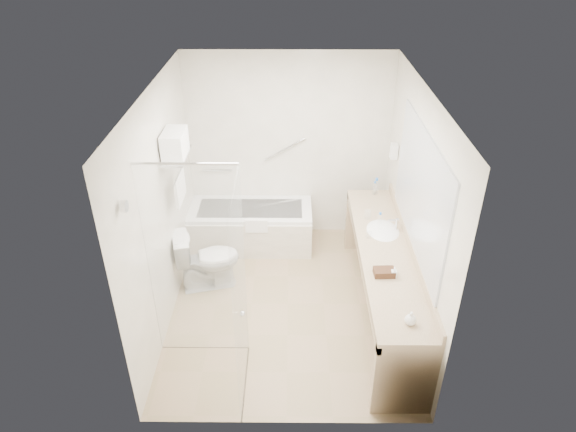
{
  "coord_description": "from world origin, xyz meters",
  "views": [
    {
      "loc": [
        0.04,
        -4.56,
        3.91
      ],
      "look_at": [
        0.0,
        0.3,
        1.0
      ],
      "focal_mm": 32.0,
      "sensor_mm": 36.0,
      "label": 1
    }
  ],
  "objects_px": {
    "bathtub": "(251,226)",
    "water_bottle_left": "(380,220)",
    "amenity_basket": "(384,272)",
    "toilet": "(207,260)",
    "vanity_counter": "(384,267)"
  },
  "relations": [
    {
      "from": "vanity_counter",
      "to": "toilet",
      "type": "height_order",
      "value": "vanity_counter"
    },
    {
      "from": "toilet",
      "to": "water_bottle_left",
      "type": "bearing_deg",
      "value": -104.73
    },
    {
      "from": "vanity_counter",
      "to": "toilet",
      "type": "relative_size",
      "value": 3.59
    },
    {
      "from": "bathtub",
      "to": "amenity_basket",
      "type": "distance_m",
      "value": 2.39
    },
    {
      "from": "vanity_counter",
      "to": "toilet",
      "type": "bearing_deg",
      "value": 165.85
    },
    {
      "from": "toilet",
      "to": "water_bottle_left",
      "type": "height_order",
      "value": "water_bottle_left"
    },
    {
      "from": "bathtub",
      "to": "amenity_basket",
      "type": "xyz_separation_m",
      "value": [
        1.44,
        -1.8,
        0.61
      ]
    },
    {
      "from": "toilet",
      "to": "bathtub",
      "type": "bearing_deg",
      "value": -41.4
    },
    {
      "from": "amenity_basket",
      "to": "water_bottle_left",
      "type": "height_order",
      "value": "water_bottle_left"
    },
    {
      "from": "water_bottle_left",
      "to": "vanity_counter",
      "type": "bearing_deg",
      "value": -90.28
    },
    {
      "from": "bathtub",
      "to": "vanity_counter",
      "type": "xyz_separation_m",
      "value": [
        1.52,
        -1.39,
        0.36
      ]
    },
    {
      "from": "amenity_basket",
      "to": "bathtub",
      "type": "bearing_deg",
      "value": 128.64
    },
    {
      "from": "bathtub",
      "to": "water_bottle_left",
      "type": "distance_m",
      "value": 1.89
    },
    {
      "from": "bathtub",
      "to": "water_bottle_left",
      "type": "bearing_deg",
      "value": -30.42
    },
    {
      "from": "bathtub",
      "to": "water_bottle_left",
      "type": "xyz_separation_m",
      "value": [
        1.53,
        -0.9,
        0.65
      ]
    }
  ]
}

